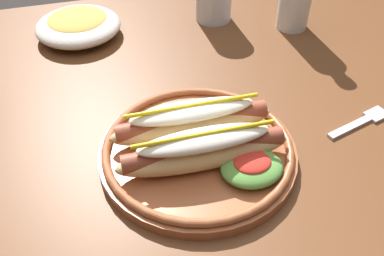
# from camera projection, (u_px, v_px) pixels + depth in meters

# --- Properties ---
(dining_table) EXTENTS (1.32, 0.84, 0.74)m
(dining_table) POSITION_uv_depth(u_px,v_px,m) (172.00, 142.00, 0.78)
(dining_table) COLOR brown
(dining_table) RESTS_ON ground_plane
(hot_dog_plate) EXTENTS (0.28, 0.28, 0.08)m
(hot_dog_plate) POSITION_uv_depth(u_px,v_px,m) (200.00, 145.00, 0.60)
(hot_dog_plate) COLOR #9E5633
(hot_dog_plate) RESTS_ON dining_table
(fork) EXTENTS (0.12, 0.05, 0.00)m
(fork) POSITION_uv_depth(u_px,v_px,m) (363.00, 121.00, 0.67)
(fork) COLOR silver
(fork) RESTS_ON dining_table
(side_bowl) EXTENTS (0.17, 0.17, 0.05)m
(side_bowl) POSITION_uv_depth(u_px,v_px,m) (78.00, 25.00, 0.85)
(side_bowl) COLOR silver
(side_bowl) RESTS_ON dining_table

